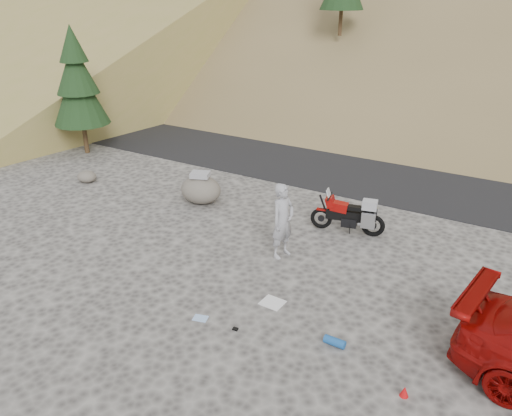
# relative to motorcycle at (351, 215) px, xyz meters

# --- Properties ---
(ground) EXTENTS (140.00, 140.00, 0.00)m
(ground) POSITION_rel_motorcycle_xyz_m (-1.02, -3.20, -0.53)
(ground) COLOR #413E3C
(ground) RESTS_ON ground
(road) EXTENTS (120.00, 7.00, 0.05)m
(road) POSITION_rel_motorcycle_xyz_m (-1.02, 5.80, -0.53)
(road) COLOR black
(road) RESTS_ON ground
(conifer_verge) EXTENTS (2.20, 2.20, 5.04)m
(conifer_verge) POSITION_rel_motorcycle_xyz_m (-12.02, 1.30, 2.36)
(conifer_verge) COLOR #382414
(conifer_verge) RESTS_ON ground
(motorcycle) EXTENTS (2.07, 0.85, 1.24)m
(motorcycle) POSITION_rel_motorcycle_xyz_m (0.00, 0.00, 0.00)
(motorcycle) COLOR black
(motorcycle) RESTS_ON ground
(man) EXTENTS (0.63, 0.81, 1.97)m
(man) POSITION_rel_motorcycle_xyz_m (-1.02, -2.12, -0.53)
(man) COLOR #9D9CA2
(man) RESTS_ON ground
(boulder) EXTENTS (1.48, 1.32, 1.04)m
(boulder) POSITION_rel_motorcycle_xyz_m (-4.86, -0.43, -0.08)
(boulder) COLOR #514B45
(boulder) RESTS_ON ground
(small_rock) EXTENTS (0.82, 0.77, 0.41)m
(small_rock) POSITION_rel_motorcycle_xyz_m (-9.39, -1.06, -0.33)
(small_rock) COLOR #514B45
(small_rock) RESTS_ON ground
(gear_white_cloth) EXTENTS (0.51, 0.46, 0.02)m
(gear_white_cloth) POSITION_rel_motorcycle_xyz_m (-0.20, -4.09, -0.52)
(gear_white_cloth) COLOR white
(gear_white_cloth) RESTS_ON ground
(gear_blue_mat) EXTENTS (0.42, 0.17, 0.17)m
(gear_blue_mat) POSITION_rel_motorcycle_xyz_m (1.51, -4.70, -0.45)
(gear_blue_mat) COLOR #19519A
(gear_blue_mat) RESTS_ON ground
(gear_funnel) EXTENTS (0.20, 0.20, 0.20)m
(gear_funnel) POSITION_rel_motorcycle_xyz_m (3.03, -5.31, -0.43)
(gear_funnel) COLOR red
(gear_funnel) RESTS_ON ground
(gear_glove_b) EXTENTS (0.12, 0.10, 0.04)m
(gear_glove_b) POSITION_rel_motorcycle_xyz_m (-0.40, -5.29, -0.51)
(gear_glove_b) COLOR black
(gear_glove_b) RESTS_ON ground
(gear_blue_cloth) EXTENTS (0.35, 0.30, 0.01)m
(gear_blue_cloth) POSITION_rel_motorcycle_xyz_m (-1.23, -5.35, -0.52)
(gear_blue_cloth) COLOR #9CBFF1
(gear_blue_cloth) RESTS_ON ground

